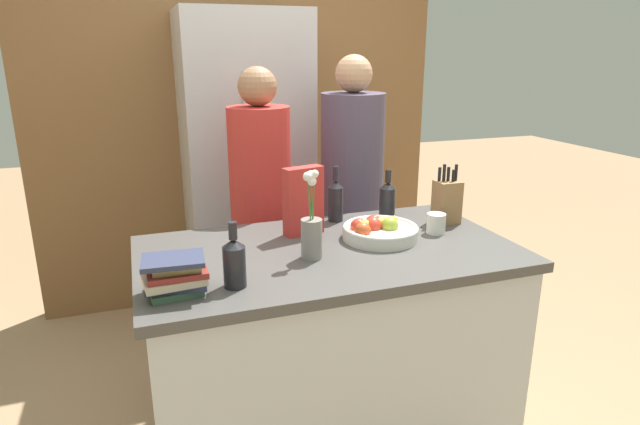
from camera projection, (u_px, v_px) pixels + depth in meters
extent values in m
cube|color=silver|center=(328.00, 354.00, 2.27)|extent=(1.43, 0.80, 0.88)
cube|color=#474442|center=(329.00, 253.00, 2.13)|extent=(1.49, 0.83, 0.04)
cube|color=brown|center=(240.00, 109.00, 3.57)|extent=(2.69, 0.12, 2.60)
cube|color=#B7B7BC|center=(246.00, 172.00, 3.33)|extent=(0.73, 0.60, 1.91)
cylinder|color=#B7B7BC|center=(247.00, 168.00, 3.00)|extent=(0.02, 0.02, 1.05)
cylinder|color=silver|center=(380.00, 233.00, 2.23)|extent=(0.32, 0.32, 0.05)
torus|color=silver|center=(380.00, 228.00, 2.22)|extent=(0.32, 0.32, 0.02)
sphere|color=#C64C23|center=(363.00, 231.00, 2.15)|extent=(0.07, 0.07, 0.07)
sphere|color=red|center=(359.00, 227.00, 2.21)|extent=(0.07, 0.07, 0.07)
sphere|color=red|center=(373.00, 226.00, 2.22)|extent=(0.08, 0.08, 0.08)
sphere|color=#99B233|center=(390.00, 225.00, 2.21)|extent=(0.07, 0.07, 0.07)
sphere|color=red|center=(374.00, 223.00, 2.28)|extent=(0.07, 0.07, 0.07)
cylinder|color=yellow|center=(378.00, 222.00, 2.22)|extent=(0.17, 0.06, 0.03)
cube|color=olive|center=(447.00, 202.00, 2.42)|extent=(0.11, 0.09, 0.19)
cylinder|color=black|center=(439.00, 175.00, 2.39)|extent=(0.01, 0.01, 0.07)
cylinder|color=black|center=(444.00, 174.00, 2.38)|extent=(0.01, 0.01, 0.09)
cylinder|color=black|center=(448.00, 175.00, 2.39)|extent=(0.01, 0.01, 0.07)
cylinder|color=black|center=(453.00, 177.00, 2.38)|extent=(0.01, 0.01, 0.06)
cylinder|color=black|center=(456.00, 174.00, 2.40)|extent=(0.01, 0.01, 0.08)
cylinder|color=gray|center=(312.00, 239.00, 2.01)|extent=(0.08, 0.08, 0.15)
cylinder|color=#477538|center=(314.00, 197.00, 1.96)|extent=(0.01, 0.03, 0.17)
sphere|color=white|center=(315.00, 174.00, 1.94)|extent=(0.03, 0.03, 0.03)
cylinder|color=#477538|center=(311.00, 198.00, 1.97)|extent=(0.01, 0.01, 0.17)
sphere|color=white|center=(311.00, 176.00, 1.94)|extent=(0.04, 0.04, 0.04)
cylinder|color=#477538|center=(309.00, 198.00, 1.96)|extent=(0.01, 0.03, 0.16)
sphere|color=white|center=(308.00, 177.00, 1.93)|extent=(0.03, 0.03, 0.03)
cylinder|color=#477538|center=(312.00, 201.00, 1.96)|extent=(0.01, 0.01, 0.15)
sphere|color=white|center=(312.00, 181.00, 1.94)|extent=(0.03, 0.03, 0.03)
cube|color=red|center=(303.00, 201.00, 2.26)|extent=(0.18, 0.10, 0.29)
cylinder|color=silver|center=(436.00, 223.00, 2.30)|extent=(0.08, 0.08, 0.09)
torus|color=silver|center=(442.00, 221.00, 2.33)|extent=(0.06, 0.04, 0.06)
cube|color=#3D6047|center=(175.00, 290.00, 1.73)|extent=(0.17, 0.14, 0.02)
cube|color=#2D334C|center=(177.00, 284.00, 1.73)|extent=(0.20, 0.15, 0.02)
cube|color=#B7A88E|center=(174.00, 280.00, 1.71)|extent=(0.20, 0.15, 0.02)
cube|color=maroon|center=(177.00, 272.00, 1.71)|extent=(0.19, 0.14, 0.02)
cube|color=#99844C|center=(177.00, 265.00, 1.71)|extent=(0.16, 0.12, 0.03)
cube|color=#2D334C|center=(173.00, 260.00, 1.69)|extent=(0.20, 0.16, 0.02)
cylinder|color=black|center=(387.00, 203.00, 2.50)|extent=(0.07, 0.07, 0.14)
cone|color=black|center=(388.00, 185.00, 2.48)|extent=(0.07, 0.07, 0.03)
cylinder|color=black|center=(388.00, 176.00, 2.46)|extent=(0.03, 0.03, 0.06)
cylinder|color=black|center=(336.00, 204.00, 2.45)|extent=(0.07, 0.07, 0.16)
cone|color=black|center=(336.00, 184.00, 2.43)|extent=(0.07, 0.07, 0.03)
cylinder|color=black|center=(336.00, 174.00, 2.41)|extent=(0.03, 0.03, 0.07)
cylinder|color=black|center=(235.00, 267.00, 1.77)|extent=(0.08, 0.08, 0.14)
cone|color=black|center=(233.00, 243.00, 1.74)|extent=(0.08, 0.08, 0.03)
cylinder|color=black|center=(233.00, 231.00, 1.73)|extent=(0.03, 0.03, 0.06)
cube|color=#383842|center=(264.00, 302.00, 2.86)|extent=(0.27, 0.22, 0.78)
cylinder|color=red|center=(260.00, 172.00, 2.65)|extent=(0.31, 0.31, 0.65)
sphere|color=#996B4C|center=(257.00, 86.00, 2.53)|extent=(0.19, 0.19, 0.19)
cube|color=#383842|center=(350.00, 282.00, 3.08)|extent=(0.28, 0.20, 0.80)
cylinder|color=#4C4256|center=(352.00, 156.00, 2.86)|extent=(0.34, 0.34, 0.67)
sphere|color=tan|center=(354.00, 74.00, 2.74)|extent=(0.19, 0.19, 0.19)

